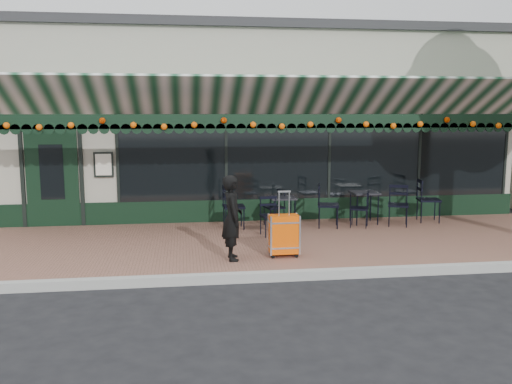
{
  "coord_description": "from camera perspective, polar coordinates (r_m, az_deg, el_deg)",
  "views": [
    {
      "loc": [
        -1.97,
        -8.23,
        2.65
      ],
      "look_at": [
        -0.64,
        1.6,
        1.18
      ],
      "focal_mm": 38.0,
      "sensor_mm": 36.0,
      "label": 1
    }
  ],
  "objects": [
    {
      "name": "chair_a_right",
      "position": [
        12.98,
        17.72,
        -0.84
      ],
      "size": [
        0.58,
        0.58,
        0.99
      ],
      "primitive_type": null,
      "rotation": [
        0.0,
        0.0,
        1.38
      ],
      "color": "black",
      "rests_on": "sidewalk"
    },
    {
      "name": "sidewalk",
      "position": [
        10.73,
        3.11,
        -5.44
      ],
      "size": [
        18.0,
        4.0,
        0.15
      ],
      "primitive_type": "cube",
      "color": "brown",
      "rests_on": "ground"
    },
    {
      "name": "chair_a_front",
      "position": [
        12.33,
        14.74,
        -1.38
      ],
      "size": [
        0.59,
        0.59,
        0.9
      ],
      "primitive_type": null,
      "rotation": [
        0.0,
        0.0,
        -0.38
      ],
      "color": "black",
      "rests_on": "sidewalk"
    },
    {
      "name": "woman",
      "position": [
        9.16,
        -2.52,
        -2.72
      ],
      "size": [
        0.37,
        0.55,
        1.45
      ],
      "primitive_type": "imported",
      "rotation": [
        0.0,
        0.0,
        1.62
      ],
      "color": "black",
      "rests_on": "sidewalk"
    },
    {
      "name": "cafe_table_a",
      "position": [
        12.41,
        11.34,
        -0.31
      ],
      "size": [
        0.58,
        0.58,
        0.72
      ],
      "color": "black",
      "rests_on": "sidewalk"
    },
    {
      "name": "suitcase",
      "position": [
        9.42,
        2.95,
        -4.54
      ],
      "size": [
        0.5,
        0.29,
        1.15
      ],
      "rotation": [
        0.0,
        0.0,
        0.02
      ],
      "color": "#ED5407",
      "rests_on": "sidewalk"
    },
    {
      "name": "restaurant_building",
      "position": [
        16.19,
        -0.73,
        7.12
      ],
      "size": [
        12.0,
        9.6,
        4.5
      ],
      "color": "#A7A391",
      "rests_on": "ground"
    },
    {
      "name": "cafe_table_b",
      "position": [
        11.75,
        2.84,
        -0.86
      ],
      "size": [
        0.54,
        0.54,
        0.67
      ],
      "color": "black",
      "rests_on": "sidewalk"
    },
    {
      "name": "chair_b_left",
      "position": [
        11.95,
        1.92,
        -1.65
      ],
      "size": [
        0.49,
        0.49,
        0.8
      ],
      "primitive_type": null,
      "rotation": [
        0.0,
        0.0,
        -1.31
      ],
      "color": "black",
      "rests_on": "sidewalk"
    },
    {
      "name": "chair_a_left",
      "position": [
        12.01,
        10.82,
        -1.74
      ],
      "size": [
        0.53,
        0.53,
        0.81
      ],
      "primitive_type": null,
      "rotation": [
        0.0,
        0.0,
        -1.98
      ],
      "color": "black",
      "rests_on": "sidewalk"
    },
    {
      "name": "curb",
      "position": [
        8.77,
        5.69,
        -8.66
      ],
      "size": [
        18.0,
        0.16,
        0.15
      ],
      "primitive_type": "cube",
      "color": "#9E9E99",
      "rests_on": "ground"
    },
    {
      "name": "chair_solo",
      "position": [
        11.64,
        -2.36,
        -1.59
      ],
      "size": [
        0.49,
        0.49,
        0.94
      ],
      "primitive_type": null,
      "rotation": [
        0.0,
        0.0,
        1.61
      ],
      "color": "black",
      "rests_on": "sidewalk"
    },
    {
      "name": "chair_b_right",
      "position": [
        11.88,
        7.62,
        -1.43
      ],
      "size": [
        0.57,
        0.57,
        0.95
      ],
      "primitive_type": null,
      "rotation": [
        0.0,
        0.0,
        1.33
      ],
      "color": "black",
      "rests_on": "sidewalk"
    },
    {
      "name": "ground",
      "position": [
        8.87,
        5.56,
        -8.97
      ],
      "size": [
        80.0,
        80.0,
        0.0
      ],
      "primitive_type": "plane",
      "color": "black",
      "rests_on": "ground"
    },
    {
      "name": "chair_b_front",
      "position": [
        10.98,
        1.57,
        -2.57
      ],
      "size": [
        0.46,
        0.46,
        0.8
      ],
      "primitive_type": null,
      "rotation": [
        0.0,
        0.0,
        0.17
      ],
      "color": "black",
      "rests_on": "sidewalk"
    }
  ]
}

